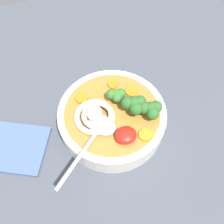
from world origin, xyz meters
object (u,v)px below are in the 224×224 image
soup_spoon (98,130)px  soup_bowl (112,118)px  noodle_pile (95,115)px  folded_napkin (14,147)px

soup_spoon → soup_bowl: bearing=-180.0°
noodle_pile → folded_napkin: noodle_pile is taller
soup_bowl → soup_spoon: 6.31cm
soup_bowl → soup_spoon: bearing=-138.0°
soup_bowl → folded_napkin: soup_bowl is taller
noodle_pile → soup_spoon: noodle_pile is taller
noodle_pile → folded_napkin: bearing=176.8°
noodle_pile → folded_napkin: size_ratio=0.69×
soup_bowl → soup_spoon: (-4.00, -3.60, 3.29)cm
soup_spoon → noodle_pile: bearing=-138.2°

